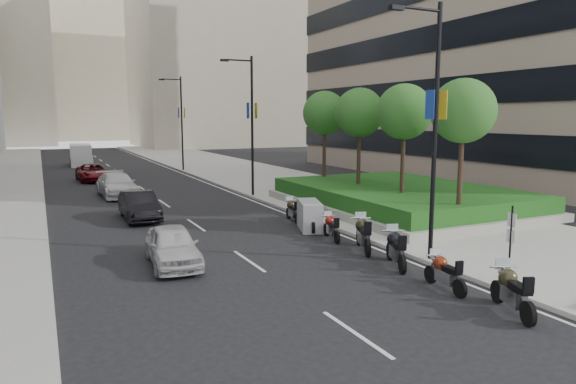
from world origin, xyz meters
TOP-DOWN VIEW (x-y plane):
  - ground at (0.00, 0.00)m, footprint 160.00×160.00m
  - sidewalk_right at (9.00, 30.00)m, footprint 10.00×100.00m
  - lane_edge at (3.70, 30.00)m, footprint 0.12×100.00m
  - lane_centre at (-1.50, 30.00)m, footprint 0.12×100.00m
  - building_cream_right at (22.00, 80.00)m, footprint 28.00×24.00m
  - building_cream_centre at (2.00, 120.00)m, footprint 30.00×24.00m
  - planter at (10.00, 10.00)m, footprint 10.00×14.00m
  - hedge at (10.00, 10.00)m, footprint 9.40×13.40m
  - tree_0 at (8.50, 4.00)m, footprint 2.80×2.80m
  - tree_1 at (8.50, 8.00)m, footprint 2.80×2.80m
  - tree_2 at (8.50, 12.00)m, footprint 2.80×2.80m
  - tree_3 at (8.50, 16.00)m, footprint 2.80×2.80m
  - lamp_post_0 at (4.14, 1.00)m, footprint 2.34×0.45m
  - lamp_post_1 at (4.14, 18.00)m, footprint 2.34×0.45m
  - lamp_post_2 at (4.14, 36.00)m, footprint 2.34×0.45m
  - parking_sign at (4.80, -2.00)m, footprint 0.06×0.32m
  - motorcycle_0 at (2.95, -3.71)m, footprint 1.08×2.17m
  - motorcycle_1 at (2.66, -1.49)m, footprint 0.67×2.00m
  - motorcycle_2 at (2.89, 1.16)m, footprint 1.14×2.23m
  - motorcycle_3 at (3.08, 3.46)m, footprint 1.16×2.29m
  - motorcycle_4 at (2.90, 5.58)m, footprint 0.68×1.93m
  - motorcycle_5 at (2.94, 7.63)m, footprint 1.58×2.38m
  - motorcycle_6 at (3.14, 9.80)m, footprint 0.68×2.03m
  - car_a at (-4.09, 4.71)m, footprint 1.96×4.19m
  - car_b at (-3.71, 13.52)m, footprint 1.55×4.36m
  - car_c at (-3.66, 22.13)m, footprint 2.44×5.43m
  - car_d at (-4.27, 31.72)m, footprint 2.54×5.10m
  - delivery_van at (-4.14, 46.51)m, footprint 2.28×5.50m

SIDE VIEW (x-z plane):
  - ground at x=0.00m, z-range 0.00..0.00m
  - lane_edge at x=3.70m, z-range 0.00..0.01m
  - lane_centre at x=-1.50m, z-range 0.00..0.01m
  - sidewalk_right at x=9.00m, z-range 0.00..0.15m
  - planter at x=10.00m, z-range 0.15..0.55m
  - motorcycle_4 at x=2.90m, z-range 0.03..1.01m
  - motorcycle_1 at x=2.66m, z-range 0.03..1.03m
  - motorcycle_6 at x=3.14m, z-range 0.04..1.05m
  - motorcycle_0 at x=2.95m, z-range 0.04..1.18m
  - motorcycle_2 at x=2.89m, z-range 0.04..1.22m
  - motorcycle_3 at x=3.08m, z-range 0.04..1.25m
  - motorcycle_5 at x=2.94m, z-range 0.00..1.34m
  - car_d at x=-4.27m, z-range 0.00..1.39m
  - car_a at x=-4.09m, z-range 0.00..1.39m
  - car_b at x=-3.71m, z-range 0.00..1.43m
  - car_c at x=-3.66m, z-range 0.00..1.55m
  - hedge at x=10.00m, z-range 0.55..1.35m
  - delivery_van at x=-4.14m, z-range -0.08..2.20m
  - parking_sign at x=4.80m, z-range 0.21..2.71m
  - lamp_post_0 at x=4.14m, z-range 0.57..9.57m
  - lamp_post_1 at x=4.14m, z-range 0.57..9.57m
  - lamp_post_2 at x=4.14m, z-range 0.57..9.57m
  - tree_0 at x=8.50m, z-range 2.27..8.57m
  - tree_1 at x=8.50m, z-range 2.27..8.57m
  - tree_2 at x=8.50m, z-range 2.27..8.57m
  - tree_3 at x=8.50m, z-range 2.27..8.57m
  - building_cream_right at x=22.00m, z-range 0.00..36.00m
  - building_cream_centre at x=2.00m, z-range 0.00..38.00m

